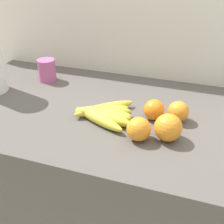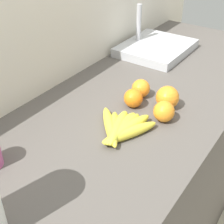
{
  "view_description": "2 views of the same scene",
  "coord_description": "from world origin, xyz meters",
  "px_view_note": "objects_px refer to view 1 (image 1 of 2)",
  "views": [
    {
      "loc": [
        0.04,
        -0.83,
        1.39
      ],
      "look_at": [
        -0.21,
        -0.08,
        0.93
      ],
      "focal_mm": 46.33,
      "sensor_mm": 36.0,
      "label": 1
    },
    {
      "loc": [
        -0.95,
        -0.51,
        1.52
      ],
      "look_at": [
        -0.29,
        -0.05,
        0.99
      ],
      "focal_mm": 52.19,
      "sensor_mm": 36.0,
      "label": 2
    }
  ],
  "objects_px": {
    "banana_bunch": "(103,114)",
    "orange_back_right": "(139,129)",
    "mug": "(47,70)",
    "orange_back_left": "(168,128)",
    "orange_center": "(154,110)",
    "orange_far_right": "(178,112)"
  },
  "relations": [
    {
      "from": "orange_back_right",
      "to": "orange_far_right",
      "type": "distance_m",
      "value": 0.17
    },
    {
      "from": "orange_back_left",
      "to": "mug",
      "type": "xyz_separation_m",
      "value": [
        -0.55,
        0.27,
        0.0
      ]
    },
    {
      "from": "orange_back_right",
      "to": "mug",
      "type": "bearing_deg",
      "value": 147.62
    },
    {
      "from": "banana_bunch",
      "to": "orange_back_right",
      "type": "bearing_deg",
      "value": -28.84
    },
    {
      "from": "banana_bunch",
      "to": "mug",
      "type": "xyz_separation_m",
      "value": [
        -0.33,
        0.22,
        0.03
      ]
    },
    {
      "from": "orange_center",
      "to": "orange_far_right",
      "type": "xyz_separation_m",
      "value": [
        0.08,
        0.01,
        0.0
      ]
    },
    {
      "from": "orange_back_right",
      "to": "orange_far_right",
      "type": "relative_size",
      "value": 1.05
    },
    {
      "from": "orange_far_right",
      "to": "orange_back_left",
      "type": "distance_m",
      "value": 0.12
    },
    {
      "from": "orange_back_right",
      "to": "banana_bunch",
      "type": "bearing_deg",
      "value": 151.16
    },
    {
      "from": "banana_bunch",
      "to": "orange_back_left",
      "type": "height_order",
      "value": "orange_back_left"
    },
    {
      "from": "banana_bunch",
      "to": "orange_far_right",
      "type": "distance_m",
      "value": 0.25
    },
    {
      "from": "banana_bunch",
      "to": "orange_back_right",
      "type": "height_order",
      "value": "orange_back_right"
    },
    {
      "from": "banana_bunch",
      "to": "orange_back_left",
      "type": "distance_m",
      "value": 0.23
    },
    {
      "from": "banana_bunch",
      "to": "orange_center",
      "type": "relative_size",
      "value": 3.16
    },
    {
      "from": "orange_far_right",
      "to": "orange_back_left",
      "type": "bearing_deg",
      "value": -97.15
    },
    {
      "from": "orange_back_right",
      "to": "orange_back_left",
      "type": "height_order",
      "value": "orange_back_left"
    },
    {
      "from": "orange_back_left",
      "to": "mug",
      "type": "distance_m",
      "value": 0.62
    },
    {
      "from": "banana_bunch",
      "to": "mug",
      "type": "height_order",
      "value": "mug"
    },
    {
      "from": "banana_bunch",
      "to": "orange_back_left",
      "type": "relative_size",
      "value": 2.62
    },
    {
      "from": "banana_bunch",
      "to": "orange_center",
      "type": "bearing_deg",
      "value": 18.32
    },
    {
      "from": "banana_bunch",
      "to": "mug",
      "type": "relative_size",
      "value": 2.36
    },
    {
      "from": "orange_far_right",
      "to": "orange_back_left",
      "type": "relative_size",
      "value": 0.83
    }
  ]
}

